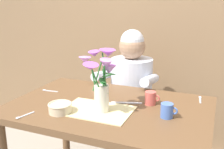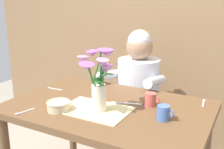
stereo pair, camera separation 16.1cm
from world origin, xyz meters
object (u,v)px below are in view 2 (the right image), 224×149
dinner_knife (126,103)px  ceramic_bowl (59,105)px  ceramic_mug (150,99)px  flower_vase (99,75)px  tea_cup (164,113)px  seated_person (138,99)px

dinner_knife → ceramic_bowl: bearing=-155.1°
dinner_knife → ceramic_mug: size_ratio=2.04×
ceramic_bowl → ceramic_mug: bearing=35.9°
dinner_knife → flower_vase: bearing=-134.4°
dinner_knife → ceramic_mug: 0.15m
ceramic_bowl → dinner_knife: (0.30, 0.28, -0.03)m
flower_vase → dinner_knife: (0.09, 0.17, -0.21)m
tea_cup → dinner_knife: bearing=157.1°
tea_cup → ceramic_mug: bearing=130.3°
flower_vase → ceramic_mug: size_ratio=3.83×
seated_person → ceramic_bowl: seated_person is taller
ceramic_mug → dinner_knife: bearing=-164.2°
flower_vase → dinner_knife: 0.29m
seated_person → ceramic_bowl: bearing=-102.2°
flower_vase → seated_person: bearing=95.1°
ceramic_bowl → dinner_knife: bearing=43.0°
ceramic_bowl → tea_cup: (0.57, 0.16, 0.01)m
flower_vase → dinner_knife: bearing=63.7°
flower_vase → ceramic_bowl: flower_vase is taller
seated_person → flower_vase: 0.82m
flower_vase → ceramic_mug: flower_vase is taller
flower_vase → ceramic_mug: bearing=43.3°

